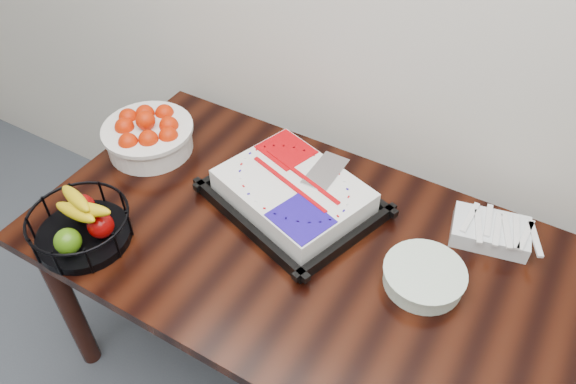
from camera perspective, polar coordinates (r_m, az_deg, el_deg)
The scene contains 6 objects.
table at distance 1.72m, azimuth 3.85°, elevation -8.13°, with size 1.80×0.90×0.75m.
cake_tray at distance 1.76m, azimuth 0.51°, elevation -0.19°, with size 0.59×0.52×0.10m.
tangerine_bowl at distance 2.00m, azimuth -14.09°, elevation 6.16°, with size 0.31×0.31×0.20m.
fruit_basket at distance 1.75m, azimuth -20.39°, elevation -3.10°, with size 0.30×0.30×0.16m.
plate_stack at distance 1.61m, azimuth 13.62°, elevation -8.36°, with size 0.23×0.23×0.06m.
fork_bag at distance 1.77m, azimuth 19.86°, elevation -3.74°, with size 0.25×0.19×0.06m.
Camera 1 is at (0.43, 1.04, 2.02)m, focal length 35.00 mm.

